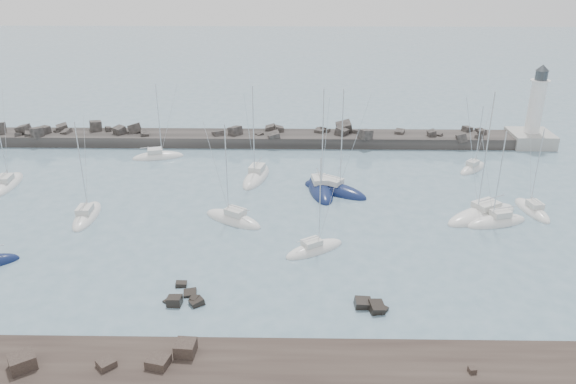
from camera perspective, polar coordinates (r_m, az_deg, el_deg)
The scene contains 17 objects.
ground at distance 64.17m, azimuth -5.03°, elevation -5.89°, with size 400.00×400.00×0.00m, color slate.
rock_cluster_near at distance 56.41m, azimuth -10.48°, elevation -10.62°, with size 4.31×4.61×1.45m.
rock_cluster_far at distance 54.88m, azimuth 8.56°, elevation -11.52°, with size 3.30×2.46×1.53m.
breakwater at distance 99.71m, azimuth -7.62°, elevation 5.13°, with size 115.00×7.43×5.35m.
lighthouse at distance 105.82m, azimuth 23.55°, elevation 6.01°, with size 7.00×7.00×14.60m.
sailboat_1 at distance 90.30m, azimuth -26.61°, elevation 0.64°, with size 3.30×9.18×14.28m.
sailboat_3 at distance 75.77m, azimuth -19.74°, elevation -2.34°, with size 2.87×8.50×13.39m.
sailboat_4 at distance 94.17m, azimuth -13.06°, elevation 3.48°, with size 8.64×4.50×13.09m.
sailboat_5 at distance 70.76m, azimuth -5.59°, elevation -2.83°, with size 8.54×6.77×13.52m.
sailboat_6 at distance 83.54m, azimuth -3.24°, elevation 1.50°, with size 5.05×10.01×15.24m.
sailboat_7 at distance 63.83m, azimuth 2.68°, elevation -5.86°, with size 7.61×6.04×11.95m.
sailboat_8 at distance 79.14m, azimuth 4.76°, elevation 0.15°, with size 10.03×8.35×15.89m.
sailboat_9 at distance 74.43m, azimuth 20.42°, elevation -2.91°, with size 8.57×4.84×13.09m.
sailboat_10 at distance 79.44m, azimuth 23.54°, elevation -1.76°, with size 3.61×7.77×11.95m.
sailboat_11 at distance 75.61m, azimuth 19.08°, elevation -2.30°, with size 11.43×8.58×17.56m.
sailboat_12 at distance 91.26m, azimuth 18.26°, elevation 2.24°, with size 6.19×6.24×10.89m.
sailboat_13 at distance 79.24m, azimuth 3.30°, elevation 0.23°, with size 4.46×10.45×15.97m.
Camera 1 is at (6.54, -55.59, 31.38)m, focal length 35.00 mm.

